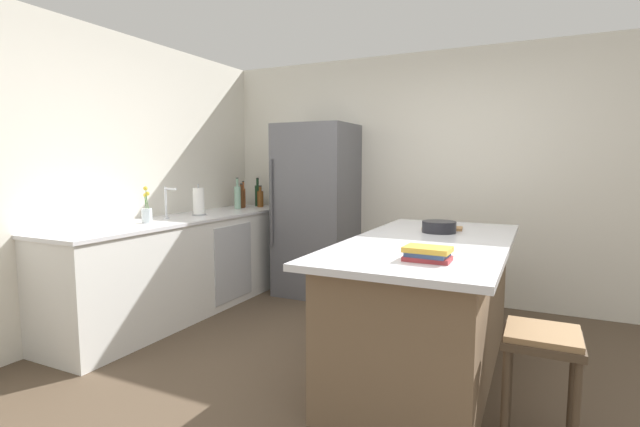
% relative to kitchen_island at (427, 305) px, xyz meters
% --- Properties ---
extents(ground_plane, '(7.20, 7.20, 0.00)m').
position_rel_kitchen_island_xyz_m(ground_plane, '(-0.34, -0.47, -0.47)').
color(ground_plane, '#4C3D2D').
extents(wall_rear, '(6.00, 0.10, 2.60)m').
position_rel_kitchen_island_xyz_m(wall_rear, '(-0.34, 1.78, 0.83)').
color(wall_rear, silver).
rests_on(wall_rear, ground_plane).
extents(wall_left, '(0.10, 6.00, 2.60)m').
position_rel_kitchen_island_xyz_m(wall_left, '(-2.79, -0.47, 0.83)').
color(wall_left, silver).
rests_on(wall_left, ground_plane).
extents(counter_run_left, '(0.67, 2.80, 0.93)m').
position_rel_kitchen_island_xyz_m(counter_run_left, '(-2.42, 0.25, -0.00)').
color(counter_run_left, silver).
rests_on(counter_run_left, ground_plane).
extents(kitchen_island, '(1.03, 2.19, 0.93)m').
position_rel_kitchen_island_xyz_m(kitchen_island, '(0.00, 0.00, 0.00)').
color(kitchen_island, '#7A6047').
rests_on(kitchen_island, ground_plane).
extents(refrigerator, '(0.79, 0.72, 1.87)m').
position_rel_kitchen_island_xyz_m(refrigerator, '(-1.55, 1.39, 0.47)').
color(refrigerator, '#56565B').
rests_on(refrigerator, ground_plane).
extents(bar_stool, '(0.36, 0.36, 0.63)m').
position_rel_kitchen_island_xyz_m(bar_stool, '(0.72, -0.69, 0.05)').
color(bar_stool, '#473828').
rests_on(bar_stool, ground_plane).
extents(sink_faucet, '(0.15, 0.05, 0.30)m').
position_rel_kitchen_island_xyz_m(sink_faucet, '(-2.46, 0.08, 0.62)').
color(sink_faucet, silver).
rests_on(sink_faucet, counter_run_left).
extents(flower_vase, '(0.09, 0.09, 0.32)m').
position_rel_kitchen_island_xyz_m(flower_vase, '(-2.40, -0.22, 0.55)').
color(flower_vase, silver).
rests_on(flower_vase, counter_run_left).
extents(paper_towel_roll, '(0.14, 0.14, 0.31)m').
position_rel_kitchen_island_xyz_m(paper_towel_roll, '(-2.40, 0.45, 0.60)').
color(paper_towel_roll, gray).
rests_on(paper_towel_roll, counter_run_left).
extents(wine_bottle, '(0.07, 0.07, 0.34)m').
position_rel_kitchen_island_xyz_m(wine_bottle, '(-2.42, 1.53, 0.60)').
color(wine_bottle, '#19381E').
rests_on(wine_bottle, counter_run_left).
extents(whiskey_bottle, '(0.07, 0.07, 0.26)m').
position_rel_kitchen_island_xyz_m(whiskey_bottle, '(-2.32, 1.45, 0.57)').
color(whiskey_bottle, brown).
rests_on(whiskey_bottle, counter_run_left).
extents(vinegar_bottle, '(0.05, 0.05, 0.31)m').
position_rel_kitchen_island_xyz_m(vinegar_bottle, '(-2.49, 1.34, 0.59)').
color(vinegar_bottle, '#994C23').
rests_on(vinegar_bottle, counter_run_left).
extents(syrup_bottle, '(0.07, 0.07, 0.28)m').
position_rel_kitchen_island_xyz_m(syrup_bottle, '(-2.46, 1.26, 0.58)').
color(syrup_bottle, '#5B3319').
rests_on(syrup_bottle, counter_run_left).
extents(gin_bottle, '(0.07, 0.07, 0.36)m').
position_rel_kitchen_island_xyz_m(gin_bottle, '(-2.44, 1.16, 0.60)').
color(gin_bottle, '#8CB79E').
rests_on(gin_bottle, counter_run_left).
extents(cookbook_stack, '(0.25, 0.18, 0.08)m').
position_rel_kitchen_island_xyz_m(cookbook_stack, '(0.14, -0.69, 0.50)').
color(cookbook_stack, '#A83338').
rests_on(cookbook_stack, kitchen_island).
extents(mixing_bowl, '(0.25, 0.25, 0.09)m').
position_rel_kitchen_island_xyz_m(mixing_bowl, '(-0.01, 0.37, 0.50)').
color(mixing_bowl, black).
rests_on(mixing_bowl, kitchen_island).
extents(cutting_board, '(0.33, 0.22, 0.02)m').
position_rel_kitchen_island_xyz_m(cutting_board, '(-0.02, 0.57, 0.47)').
color(cutting_board, '#9E7042').
rests_on(cutting_board, kitchen_island).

